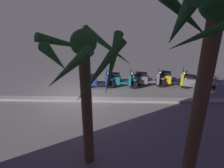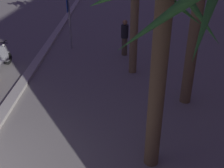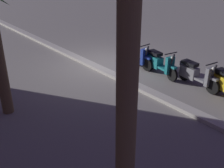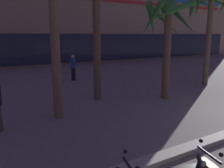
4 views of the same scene
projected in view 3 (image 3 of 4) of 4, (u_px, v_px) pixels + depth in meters
ground_plane at (103, 65)px, 11.82m from camera, size 200.00×200.00×0.00m
curb_strip at (95, 66)px, 11.52m from camera, size 60.00×0.36×0.12m
scooter_grey_far_back at (195, 74)px, 9.86m from camera, size 1.81×0.62×1.04m
scooter_teal_mid_centre at (159, 63)px, 10.82m from camera, size 1.80×0.68×1.04m
scooter_blue_last_in_row at (134, 55)px, 11.61m from camera, size 1.81×0.56×1.04m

